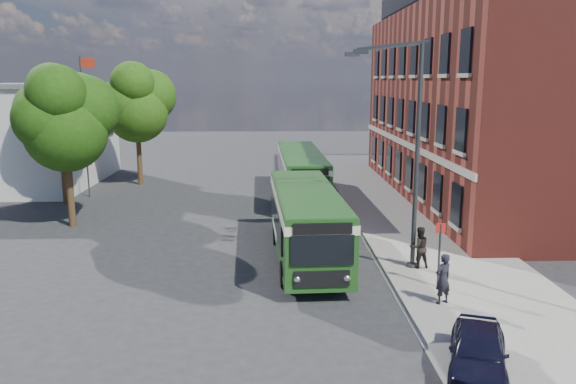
{
  "coord_description": "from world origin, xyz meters",
  "views": [
    {
      "loc": [
        -0.41,
        -23.49,
        7.58
      ],
      "look_at": [
        0.32,
        3.27,
        2.2
      ],
      "focal_mm": 35.0,
      "sensor_mm": 36.0,
      "label": 1
    }
  ],
  "objects_px": {
    "street_lamp": "(408,153)",
    "bus_front": "(306,217)",
    "bus_rear": "(301,170)",
    "parked_car": "(478,351)"
  },
  "relations": [
    {
      "from": "bus_front",
      "to": "parked_car",
      "type": "height_order",
      "value": "bus_front"
    },
    {
      "from": "bus_front",
      "to": "bus_rear",
      "type": "height_order",
      "value": "same"
    },
    {
      "from": "bus_front",
      "to": "parked_car",
      "type": "bearing_deg",
      "value": -69.06
    },
    {
      "from": "street_lamp",
      "to": "bus_front",
      "type": "relative_size",
      "value": 0.86
    },
    {
      "from": "bus_rear",
      "to": "street_lamp",
      "type": "bearing_deg",
      "value": -76.64
    },
    {
      "from": "street_lamp",
      "to": "bus_rear",
      "type": "distance_m",
      "value": 15.06
    },
    {
      "from": "bus_front",
      "to": "bus_rear",
      "type": "bearing_deg",
      "value": 88.09
    },
    {
      "from": "bus_rear",
      "to": "parked_car",
      "type": "height_order",
      "value": "bus_rear"
    },
    {
      "from": "street_lamp",
      "to": "bus_front",
      "type": "bearing_deg",
      "value": 156.92
    },
    {
      "from": "street_lamp",
      "to": "bus_rear",
      "type": "relative_size",
      "value": 0.71
    }
  ]
}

